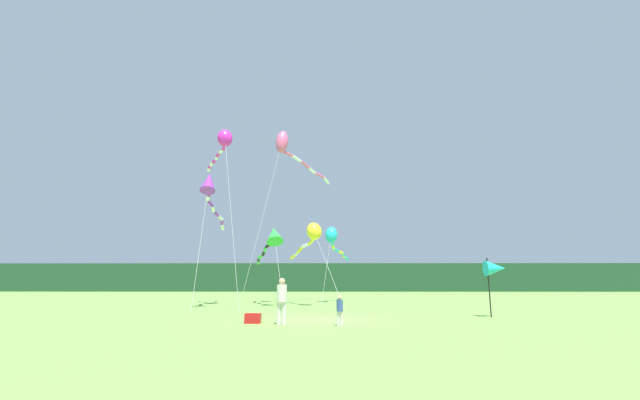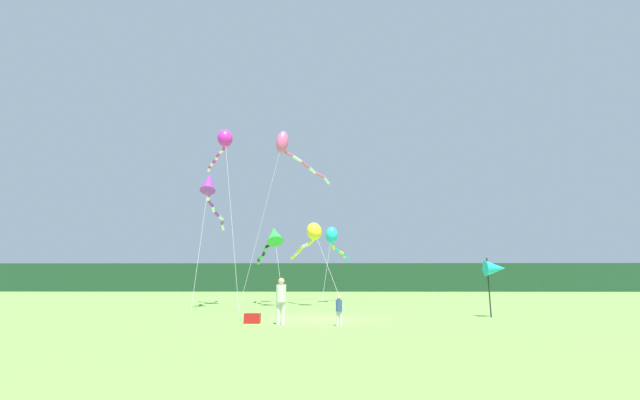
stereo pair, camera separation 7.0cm
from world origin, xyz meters
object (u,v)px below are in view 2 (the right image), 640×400
(kite_purple, at_px, (210,188))
(kite_yellow, at_px, (312,234))
(person_adult, at_px, (281,298))
(cooler_box, at_px, (252,318))
(banner_flag_pole, at_px, (495,269))
(person_child, at_px, (339,309))
(kite_rainbow, at_px, (287,146))
(kite_magenta, at_px, (224,141))
(kite_cyan, at_px, (333,238))
(kite_green, at_px, (273,238))

(kite_purple, relative_size, kite_yellow, 1.26)
(person_adult, bearing_deg, cooler_box, 159.84)
(banner_flag_pole, bearing_deg, person_child, -153.29)
(person_child, relative_size, kite_purple, 0.11)
(kite_yellow, bearing_deg, cooler_box, -100.11)
(person_child, height_order, kite_rainbow, kite_rainbow)
(cooler_box, height_order, kite_rainbow, kite_rainbow)
(cooler_box, height_order, kite_magenta, kite_magenta)
(kite_yellow, distance_m, kite_rainbow, 7.40)
(kite_purple, xyz_separation_m, kite_cyan, (7.77, 6.18, -2.50))
(kite_rainbow, bearing_deg, cooler_box, -89.59)
(kite_cyan, bearing_deg, kite_purple, -141.52)
(kite_yellow, relative_size, kite_rainbow, 0.64)
(kite_rainbow, bearing_deg, kite_cyan, 32.20)
(cooler_box, bearing_deg, kite_magenta, 111.88)
(kite_rainbow, bearing_deg, kite_purple, -137.22)
(cooler_box, bearing_deg, kite_cyan, 77.53)
(cooler_box, bearing_deg, kite_rainbow, 90.41)
(person_adult, xyz_separation_m, kite_purple, (-5.55, 9.32, 6.30))
(kite_yellow, distance_m, kite_magenta, 8.51)
(cooler_box, height_order, kite_purple, kite_purple)
(kite_rainbow, bearing_deg, person_adult, -84.81)
(person_child, bearing_deg, kite_cyan, 89.74)
(kite_yellow, bearing_deg, person_child, -83.24)
(kite_magenta, distance_m, kite_cyan, 10.75)
(kite_magenta, bearing_deg, person_adult, -63.70)
(cooler_box, distance_m, kite_cyan, 16.11)
(cooler_box, height_order, kite_yellow, kite_yellow)
(person_child, distance_m, kite_cyan, 16.50)
(kite_green, height_order, kite_yellow, kite_yellow)
(person_adult, relative_size, banner_flag_pole, 0.65)
(cooler_box, relative_size, kite_yellow, 0.07)
(kite_purple, height_order, kite_cyan, kite_purple)
(kite_green, xyz_separation_m, kite_magenta, (-3.27, -0.97, 6.32))
(kite_purple, height_order, kite_magenta, kite_magenta)
(person_adult, xyz_separation_m, kite_cyan, (2.22, 15.50, 3.80))
(kite_rainbow, bearing_deg, kite_magenta, -141.92)
(banner_flag_pole, height_order, kite_rainbow, kite_rainbow)
(kite_purple, xyz_separation_m, kite_green, (3.73, 1.95, -2.90))
(cooler_box, xyz_separation_m, kite_yellow, (1.90, 10.65, 4.37))
(banner_flag_pole, height_order, kite_green, kite_green)
(kite_purple, relative_size, kite_rainbow, 0.80)
(person_child, distance_m, kite_rainbow, 17.80)
(kite_magenta, bearing_deg, kite_rainbow, 38.08)
(person_adult, distance_m, kite_green, 11.92)
(banner_flag_pole, distance_m, kite_green, 13.95)
(kite_green, distance_m, kite_magenta, 7.18)
(kite_yellow, bearing_deg, kite_green, 175.31)
(kite_green, bearing_deg, person_child, -71.32)
(banner_flag_pole, xyz_separation_m, kite_purple, (-14.84, 6.20, 5.13))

